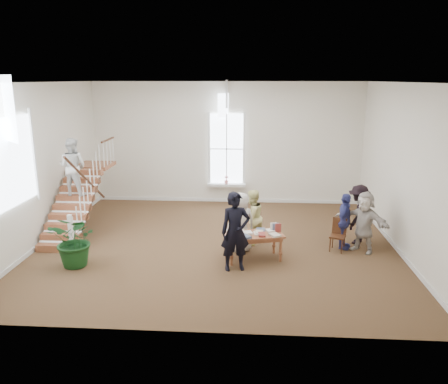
# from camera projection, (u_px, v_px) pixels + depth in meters

# --- Properties ---
(ground) EXTENTS (10.00, 10.00, 0.00)m
(ground) POSITION_uv_depth(u_px,v_px,m) (217.00, 244.00, 12.50)
(ground) COLOR #46331B
(ground) RESTS_ON ground
(room_shell) EXTENTS (10.49, 10.00, 10.00)m
(room_shell) POSITION_uv_depth(u_px,v_px,m) (226.00, 192.00, 16.64)
(room_shell) COLOR silver
(room_shell) RESTS_ON ground
(staircase) EXTENTS (1.10, 4.10, 2.92)m
(staircase) POSITION_uv_depth(u_px,v_px,m) (75.00, 181.00, 13.08)
(staircase) COLOR brown
(staircase) RESTS_ON ground
(library_table) EXTENTS (1.64, 1.11, 0.76)m
(library_table) POSITION_uv_depth(u_px,v_px,m) (254.00, 237.00, 11.28)
(library_table) COLOR brown
(library_table) RESTS_ON ground
(police_officer) EXTENTS (0.81, 0.63, 1.97)m
(police_officer) POSITION_uv_depth(u_px,v_px,m) (235.00, 232.00, 10.60)
(police_officer) COLOR black
(police_officer) RESTS_ON ground
(elderly_woman) EXTENTS (0.94, 0.80, 1.64)m
(elderly_woman) POSITION_uv_depth(u_px,v_px,m) (241.00, 222.00, 11.85)
(elderly_woman) COLOR beige
(elderly_woman) RESTS_ON ground
(person_yellow) EXTENTS (0.98, 0.97, 1.59)m
(person_yellow) POSITION_uv_depth(u_px,v_px,m) (252.00, 217.00, 12.32)
(person_yellow) COLOR #F0E996
(person_yellow) RESTS_ON ground
(woman_cluster_a) EXTENTS (0.71, 1.00, 1.57)m
(woman_cluster_a) POSITION_uv_depth(u_px,v_px,m) (344.00, 221.00, 12.01)
(woman_cluster_a) COLOR #363B83
(woman_cluster_a) RESTS_ON ground
(woman_cluster_b) EXTENTS (1.08, 1.27, 1.71)m
(woman_cluster_b) POSITION_uv_depth(u_px,v_px,m) (358.00, 214.00, 12.40)
(woman_cluster_b) COLOR black
(woman_cluster_b) RESTS_ON ground
(woman_cluster_c) EXTENTS (1.49, 1.42, 1.68)m
(woman_cluster_c) POSITION_uv_depth(u_px,v_px,m) (364.00, 222.00, 11.77)
(woman_cluster_c) COLOR beige
(woman_cluster_c) RESTS_ON ground
(floor_plant) EXTENTS (1.44, 1.31, 1.37)m
(floor_plant) POSITION_uv_depth(u_px,v_px,m) (76.00, 240.00, 10.87)
(floor_plant) COLOR #133C17
(floor_plant) RESTS_ON ground
(side_chair) EXTENTS (0.51, 0.51, 0.90)m
(side_chair) POSITION_uv_depth(u_px,v_px,m) (338.00, 233.00, 11.95)
(side_chair) COLOR #3D1E10
(side_chair) RESTS_ON ground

